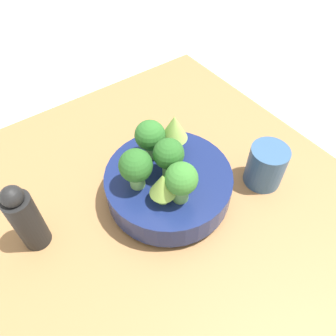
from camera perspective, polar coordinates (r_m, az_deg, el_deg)
ground_plane at (r=0.70m, az=0.82°, el=-8.08°), size 6.00×6.00×0.00m
table at (r=0.68m, az=0.84°, el=-6.97°), size 0.83×0.73×0.05m
bowl at (r=0.63m, az=0.00°, el=-2.87°), size 0.24×0.24×0.07m
broccoli_floret_left at (r=0.54m, az=2.30°, el=-2.18°), size 0.06×0.06×0.08m
broccoli_floret_right at (r=0.60m, az=-3.07°, el=5.55°), size 0.06×0.06×0.09m
romanesco_piece_near at (r=0.61m, az=1.07°, el=6.83°), size 0.05×0.05×0.09m
romanesco_piece_far at (r=0.54m, az=-0.93°, el=-3.04°), size 0.05×0.05×0.07m
broccoli_floret_back at (r=0.56m, az=-5.62°, el=0.18°), size 0.06×0.06×0.08m
broccoli_floret_center at (r=0.57m, az=0.00°, el=2.19°), size 0.06×0.06×0.09m
cup at (r=0.69m, az=16.68°, el=0.37°), size 0.08×0.08×0.09m
pepper_mill at (r=0.60m, az=-23.54°, el=-8.06°), size 0.05×0.05×0.15m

